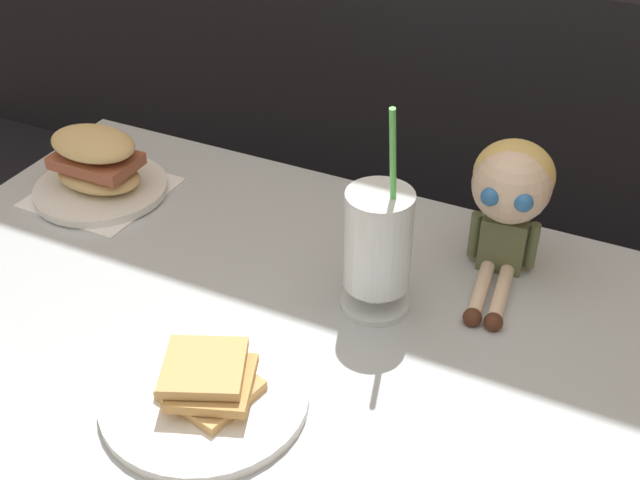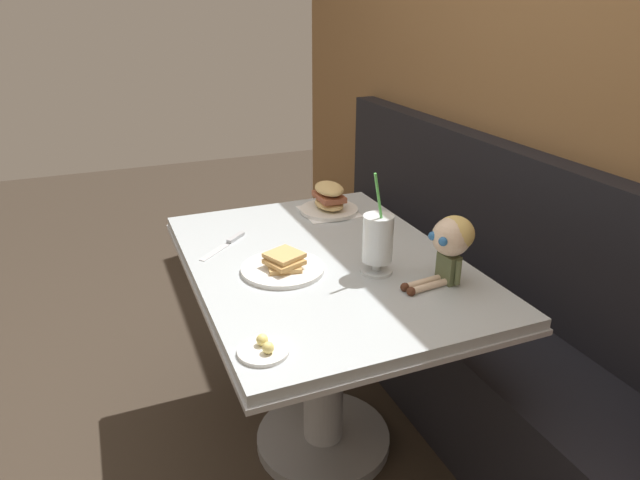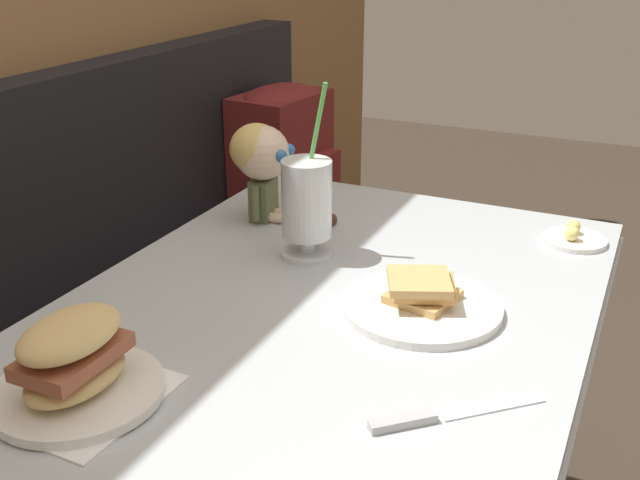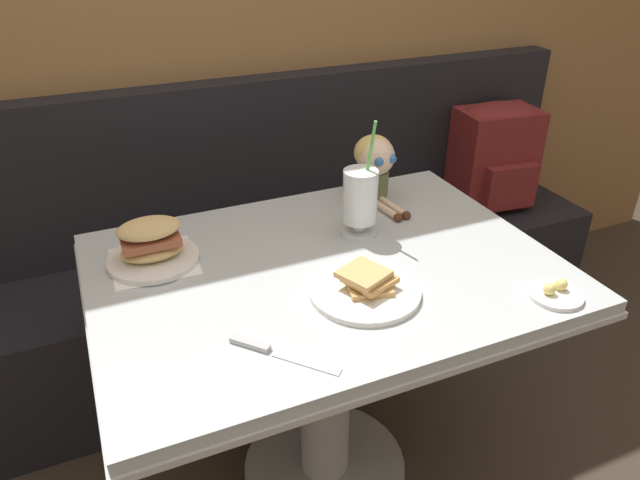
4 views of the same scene
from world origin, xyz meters
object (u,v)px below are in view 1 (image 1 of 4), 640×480
(milkshake_glass, at_px, (378,246))
(toast_plate, at_px, (206,392))
(seated_doll, at_px, (511,191))
(sandwich_plate, at_px, (98,169))

(milkshake_glass, bearing_deg, toast_plate, -113.73)
(seated_doll, bearing_deg, sandwich_plate, -172.02)
(milkshake_glass, relative_size, sandwich_plate, 1.43)
(toast_plate, bearing_deg, seated_doll, 59.86)
(toast_plate, distance_m, sandwich_plate, 0.52)
(toast_plate, xyz_separation_m, milkshake_glass, (0.11, 0.25, 0.09))
(seated_doll, bearing_deg, toast_plate, -120.14)
(sandwich_plate, relative_size, seated_doll, 0.98)
(sandwich_plate, bearing_deg, seated_doll, 7.98)
(toast_plate, xyz_separation_m, sandwich_plate, (-0.41, 0.32, 0.03))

